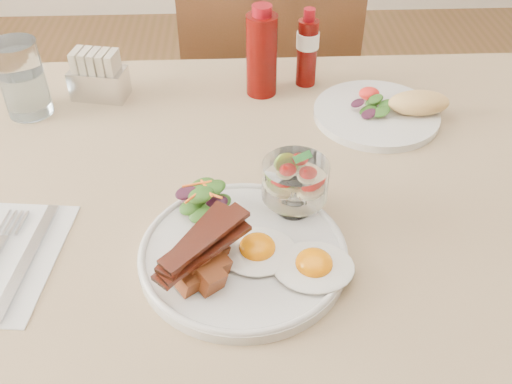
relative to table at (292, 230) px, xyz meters
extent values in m
cylinder|color=brown|center=(-0.59, 0.36, -0.31)|extent=(0.06, 0.06, 0.71)
cylinder|color=brown|center=(0.59, 0.36, -0.31)|extent=(0.06, 0.06, 0.71)
cube|color=brown|center=(0.00, 0.00, 0.07)|extent=(1.30, 0.85, 0.04)
cube|color=tan|center=(0.00, 0.00, 0.09)|extent=(1.33, 0.88, 0.00)
cylinder|color=brown|center=(-0.18, 0.57, -0.44)|extent=(0.04, 0.04, 0.45)
cylinder|color=brown|center=(0.18, 0.57, -0.44)|extent=(0.04, 0.04, 0.45)
cylinder|color=brown|center=(-0.18, 0.93, -0.44)|extent=(0.04, 0.04, 0.45)
cylinder|color=brown|center=(0.18, 0.93, -0.44)|extent=(0.04, 0.04, 0.45)
cube|color=brown|center=(0.00, 0.75, -0.20)|extent=(0.42, 0.42, 0.03)
cube|color=brown|center=(0.00, 0.55, 0.04)|extent=(0.42, 0.03, 0.46)
cylinder|color=silver|center=(-0.08, -0.14, 0.10)|extent=(0.28, 0.28, 0.02)
ellipsoid|color=silver|center=(0.01, -0.18, 0.11)|extent=(0.12, 0.11, 0.01)
ellipsoid|color=orange|center=(0.01, -0.18, 0.12)|extent=(0.05, 0.05, 0.03)
ellipsoid|color=silver|center=(-0.06, -0.15, 0.11)|extent=(0.12, 0.11, 0.01)
ellipsoid|color=orange|center=(-0.06, -0.15, 0.12)|extent=(0.05, 0.05, 0.03)
cube|color=maroon|center=(-0.15, -0.18, 0.12)|extent=(0.04, 0.04, 0.03)
cube|color=maroon|center=(-0.12, -0.18, 0.12)|extent=(0.04, 0.04, 0.03)
cube|color=maroon|center=(-0.15, -0.21, 0.12)|extent=(0.03, 0.03, 0.02)
cube|color=maroon|center=(-0.12, -0.16, 0.12)|extent=(0.04, 0.04, 0.03)
cube|color=maroon|center=(-0.13, -0.21, 0.12)|extent=(0.04, 0.04, 0.03)
cube|color=maroon|center=(-0.17, -0.18, 0.12)|extent=(0.03, 0.03, 0.02)
cube|color=maroon|center=(-0.13, -0.18, 0.14)|extent=(0.04, 0.04, 0.03)
cube|color=maroon|center=(-0.14, -0.19, 0.14)|extent=(0.03, 0.03, 0.02)
cube|color=#54190E|center=(-0.14, -0.18, 0.14)|extent=(0.11, 0.11, 0.01)
cube|color=#54190E|center=(-0.13, -0.18, 0.15)|extent=(0.12, 0.10, 0.01)
cube|color=#54190E|center=(-0.14, -0.17, 0.16)|extent=(0.10, 0.12, 0.01)
cube|color=#54190E|center=(-0.13, -0.18, 0.16)|extent=(0.11, 0.11, 0.01)
ellipsoid|color=#1E4E14|center=(-0.14, -0.06, 0.11)|extent=(0.05, 0.04, 0.01)
ellipsoid|color=#1E4E14|center=(-0.12, -0.06, 0.11)|extent=(0.05, 0.04, 0.01)
ellipsoid|color=#320F20|center=(-0.15, -0.05, 0.12)|extent=(0.04, 0.03, 0.01)
ellipsoid|color=#1E4E14|center=(-0.14, -0.08, 0.12)|extent=(0.05, 0.04, 0.01)
ellipsoid|color=#1E4E14|center=(-0.15, -0.07, 0.12)|extent=(0.04, 0.03, 0.01)
ellipsoid|color=#320F20|center=(-0.12, -0.07, 0.13)|extent=(0.04, 0.03, 0.01)
ellipsoid|color=#1E4E14|center=(-0.14, -0.04, 0.13)|extent=(0.05, 0.04, 0.01)
ellipsoid|color=#1E4E14|center=(-0.12, -0.05, 0.14)|extent=(0.04, 0.03, 0.01)
ellipsoid|color=#320F20|center=(-0.16, -0.06, 0.14)|extent=(0.04, 0.03, 0.01)
ellipsoid|color=#1E4E14|center=(-0.14, -0.07, 0.14)|extent=(0.04, 0.03, 0.01)
ellipsoid|color=#1E4E14|center=(-0.12, -0.06, 0.14)|extent=(0.04, 0.03, 0.01)
cylinder|color=orange|center=(-0.13, -0.06, 0.14)|extent=(0.02, 0.04, 0.01)
cylinder|color=orange|center=(-0.14, -0.05, 0.14)|extent=(0.04, 0.01, 0.01)
cylinder|color=orange|center=(-0.13, -0.07, 0.14)|extent=(0.04, 0.03, 0.01)
cylinder|color=orange|center=(-0.15, -0.07, 0.14)|extent=(0.03, 0.03, 0.01)
cylinder|color=white|center=(-0.01, -0.06, 0.11)|extent=(0.05, 0.05, 0.01)
cylinder|color=white|center=(-0.01, -0.06, 0.12)|extent=(0.02, 0.02, 0.02)
cylinder|color=white|center=(-0.01, -0.06, 0.16)|extent=(0.09, 0.09, 0.05)
cylinder|color=#FFF0B4|center=(-0.02, -0.06, 0.15)|extent=(0.03, 0.03, 0.01)
cylinder|color=#FFF0B4|center=(0.01, -0.07, 0.15)|extent=(0.03, 0.03, 0.01)
cylinder|color=#FFF0B4|center=(-0.01, -0.05, 0.16)|extent=(0.03, 0.03, 0.01)
cylinder|color=#7FAE35|center=(-0.02, -0.05, 0.17)|extent=(0.04, 0.04, 0.01)
cone|color=red|center=(0.01, -0.07, 0.18)|extent=(0.03, 0.03, 0.03)
cone|color=red|center=(-0.02, -0.07, 0.18)|extent=(0.03, 0.03, 0.03)
cone|color=red|center=(0.00, -0.05, 0.19)|extent=(0.03, 0.03, 0.03)
ellipsoid|color=#328B39|center=(0.00, -0.06, 0.20)|extent=(0.02, 0.01, 0.00)
ellipsoid|color=#328B39|center=(0.01, -0.06, 0.20)|extent=(0.02, 0.01, 0.00)
cylinder|color=silver|center=(0.17, 0.20, 0.10)|extent=(0.23, 0.23, 0.01)
ellipsoid|color=#1E4E14|center=(0.15, 0.19, 0.11)|extent=(0.04, 0.03, 0.01)
ellipsoid|color=#1E4E14|center=(0.17, 0.22, 0.11)|extent=(0.04, 0.03, 0.01)
ellipsoid|color=#320F20|center=(0.15, 0.17, 0.11)|extent=(0.03, 0.03, 0.01)
ellipsoid|color=#1E4E14|center=(0.17, 0.17, 0.12)|extent=(0.04, 0.03, 0.01)
ellipsoid|color=#1E4E14|center=(0.18, 0.20, 0.12)|extent=(0.03, 0.03, 0.01)
ellipsoid|color=#320F20|center=(0.13, 0.20, 0.12)|extent=(0.03, 0.03, 0.01)
ellipsoid|color=#1E4E14|center=(0.17, 0.21, 0.12)|extent=(0.03, 0.03, 0.01)
ellipsoid|color=red|center=(0.16, 0.23, 0.11)|extent=(0.04, 0.03, 0.02)
ellipsoid|color=tan|center=(0.24, 0.19, 0.12)|extent=(0.12, 0.09, 0.04)
cylinder|color=#530704|center=(-0.03, 0.30, 0.17)|extent=(0.07, 0.07, 0.15)
cylinder|color=maroon|center=(-0.03, 0.30, 0.25)|extent=(0.04, 0.04, 0.02)
cylinder|color=#530704|center=(0.05, 0.33, 0.15)|extent=(0.05, 0.05, 0.13)
cylinder|color=white|center=(0.05, 0.33, 0.18)|extent=(0.05, 0.05, 0.03)
cylinder|color=maroon|center=(0.05, 0.33, 0.23)|extent=(0.03, 0.03, 0.02)
cube|color=silver|center=(-0.34, 0.29, 0.12)|extent=(0.11, 0.08, 0.06)
cube|color=#C4B08B|center=(-0.38, 0.30, 0.15)|extent=(0.02, 0.05, 0.06)
cube|color=#C4B08B|center=(-0.36, 0.30, 0.15)|extent=(0.02, 0.05, 0.06)
cube|color=#C4B08B|center=(-0.34, 0.29, 0.15)|extent=(0.02, 0.05, 0.06)
cube|color=#C4B08B|center=(-0.33, 0.29, 0.15)|extent=(0.02, 0.05, 0.06)
cube|color=#C4B08B|center=(-0.31, 0.29, 0.15)|extent=(0.02, 0.05, 0.06)
cylinder|color=white|center=(-0.46, 0.24, 0.16)|extent=(0.08, 0.08, 0.14)
cylinder|color=silver|center=(-0.46, 0.24, 0.13)|extent=(0.07, 0.07, 0.08)
cube|color=silver|center=(-0.40, -0.13, 0.09)|extent=(0.15, 0.23, 0.00)
cube|color=silver|center=(-0.37, -0.14, 0.09)|extent=(0.04, 0.21, 0.00)
cube|color=silver|center=(-0.42, -0.06, 0.09)|extent=(0.01, 0.05, 0.00)
cube|color=silver|center=(-0.41, -0.06, 0.09)|extent=(0.01, 0.05, 0.00)
cube|color=silver|center=(-0.41, -0.06, 0.09)|extent=(0.01, 0.05, 0.00)
cube|color=silver|center=(-0.40, -0.07, 0.09)|extent=(0.01, 0.05, 0.00)
camera|label=1|loc=(-0.09, -0.68, 0.65)|focal=40.00mm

